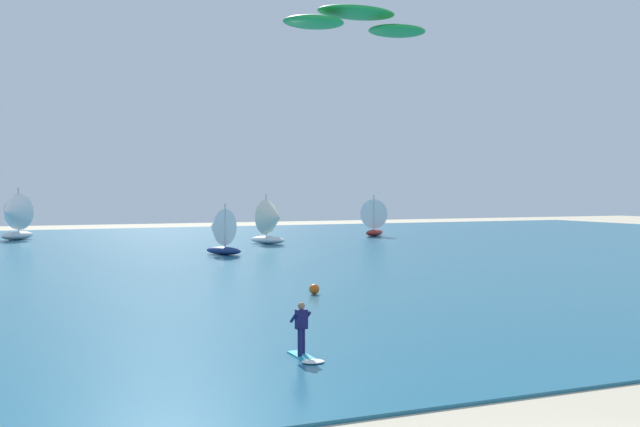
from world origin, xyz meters
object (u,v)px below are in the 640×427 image
(sailboat_leading, at_px, (13,216))
(marker_buoy, at_px, (314,289))
(sailboat_mid_left, at_px, (376,217))
(sailboat_heeled_over, at_px, (272,221))
(kitesurfer, at_px, (304,338))
(kite, at_px, (356,21))
(sailboat_trailing, at_px, (219,231))

(sailboat_leading, xyz_separation_m, marker_buoy, (12.08, -50.37, -2.21))
(sailboat_mid_left, relative_size, sailboat_heeled_over, 0.98)
(kitesurfer, xyz_separation_m, kite, (3.89, 4.25, 10.80))
(sailboat_heeled_over, height_order, sailboat_trailing, sailboat_heeled_over)
(sailboat_leading, relative_size, marker_buoy, 10.44)
(kite, relative_size, sailboat_mid_left, 1.27)
(sailboat_trailing, bearing_deg, kitesurfer, -102.38)
(kite, height_order, sailboat_trailing, kite)
(kitesurfer, relative_size, sailboat_heeled_over, 0.42)
(kitesurfer, height_order, marker_buoy, kitesurfer)
(kite, bearing_deg, sailboat_mid_left, 61.35)
(sailboat_heeled_over, distance_m, marker_buoy, 35.77)
(kitesurfer, bearing_deg, sailboat_leading, 95.55)
(kitesurfer, distance_m, kite, 12.24)
(marker_buoy, bearing_deg, sailboat_trailing, 84.60)
(sailboat_leading, bearing_deg, kite, -80.34)
(kitesurfer, xyz_separation_m, sailboat_heeled_over, (16.27, 47.13, 1.56))
(kitesurfer, height_order, sailboat_heeled_over, sailboat_heeled_over)
(sailboat_mid_left, bearing_deg, kitesurfer, -119.89)
(kitesurfer, xyz_separation_m, sailboat_trailing, (8.24, 37.56, 1.26))
(kite, height_order, sailboat_leading, kite)
(kite, relative_size, sailboat_trailing, 1.45)
(kite, bearing_deg, sailboat_heeled_over, 73.90)
(sailboat_heeled_over, height_order, marker_buoy, sailboat_heeled_over)
(kitesurfer, height_order, sailboat_leading, sailboat_leading)
(sailboat_mid_left, xyz_separation_m, sailboat_trailing, (-23.37, -17.43, -0.25))
(sailboat_mid_left, distance_m, sailboat_trailing, 29.15)
(sailboat_mid_left, height_order, marker_buoy, sailboat_mid_left)
(sailboat_leading, height_order, marker_buoy, sailboat_leading)
(sailboat_mid_left, height_order, sailboat_leading, sailboat_leading)
(sailboat_leading, bearing_deg, marker_buoy, -76.52)
(sailboat_mid_left, bearing_deg, sailboat_heeled_over, -152.86)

